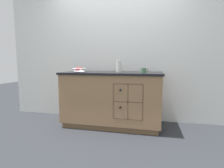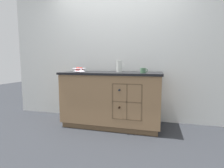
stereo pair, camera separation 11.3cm
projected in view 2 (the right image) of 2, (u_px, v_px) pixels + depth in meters
name	position (u px, v px, depth m)	size (l,w,h in m)	color
ground_plane	(112.00, 125.00, 3.04)	(14.00, 14.00, 0.00)	#2D3035
back_wall	(118.00, 52.00, 3.29)	(4.40, 0.06, 2.55)	silver
kitchen_island	(112.00, 99.00, 2.99)	(1.66, 0.75, 0.92)	brown
fruit_bowl	(79.00, 70.00, 2.92)	(0.22, 0.22, 0.09)	silver
white_pitcher	(119.00, 66.00, 3.00)	(0.15, 0.10, 0.20)	silver
ceramic_mug	(143.00, 70.00, 2.68)	(0.11, 0.08, 0.08)	#4C7A56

